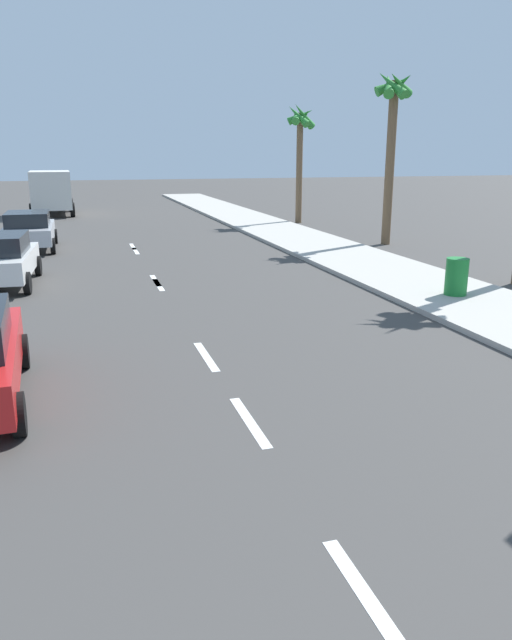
# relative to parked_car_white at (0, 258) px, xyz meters

# --- Properties ---
(ground_plane) EXTENTS (160.00, 160.00, 0.00)m
(ground_plane) POSITION_rel_parked_car_white_xyz_m (4.51, -3.09, -0.84)
(ground_plane) COLOR #423F3D
(sidewalk_strip) EXTENTS (3.60, 80.00, 0.14)m
(sidewalk_strip) POSITION_rel_parked_car_white_xyz_m (12.10, -1.09, -0.77)
(sidewalk_strip) COLOR #B2ADA3
(sidewalk_strip) RESTS_ON ground
(lane_stripe_2) EXTENTS (0.16, 1.80, 0.01)m
(lane_stripe_2) POSITION_rel_parked_car_white_xyz_m (4.51, -15.15, -0.83)
(lane_stripe_2) COLOR white
(lane_stripe_2) RESTS_ON ground
(lane_stripe_3) EXTENTS (0.16, 1.80, 0.01)m
(lane_stripe_3) POSITION_rel_parked_car_white_xyz_m (4.51, -11.26, -0.83)
(lane_stripe_3) COLOR white
(lane_stripe_3) RESTS_ON ground
(lane_stripe_4) EXTENTS (0.16, 1.80, 0.01)m
(lane_stripe_4) POSITION_rel_parked_car_white_xyz_m (4.51, -8.17, -0.83)
(lane_stripe_4) COLOR white
(lane_stripe_4) RESTS_ON ground
(lane_stripe_5) EXTENTS (0.16, 1.80, 0.01)m
(lane_stripe_5) POSITION_rel_parked_car_white_xyz_m (4.51, -1.19, -0.83)
(lane_stripe_5) COLOR white
(lane_stripe_5) RESTS_ON ground
(lane_stripe_6) EXTENTS (0.16, 1.80, 0.01)m
(lane_stripe_6) POSITION_rel_parked_car_white_xyz_m (4.51, -0.55, -0.83)
(lane_stripe_6) COLOR white
(lane_stripe_6) RESTS_ON ground
(lane_stripe_7) EXTENTS (0.16, 1.80, 0.01)m
(lane_stripe_7) POSITION_rel_parked_car_white_xyz_m (4.51, 5.68, -0.83)
(lane_stripe_7) COLOR white
(lane_stripe_7) RESTS_ON ground
(lane_stripe_8) EXTENTS (0.16, 1.80, 0.01)m
(lane_stripe_8) POSITION_rel_parked_car_white_xyz_m (4.51, 6.93, -0.83)
(lane_stripe_8) COLOR white
(lane_stripe_8) RESTS_ON ground
(parked_car_white) EXTENTS (2.11, 4.23, 1.57)m
(parked_car_white) POSITION_rel_parked_car_white_xyz_m (0.00, 0.00, 0.00)
(parked_car_white) COLOR white
(parked_car_white) RESTS_ON ground
(parked_car_silver) EXTENTS (2.08, 4.48, 1.57)m
(parked_car_silver) POSITION_rel_parked_car_white_xyz_m (0.36, 7.28, 0.00)
(parked_car_silver) COLOR #B7BABF
(parked_car_silver) RESTS_ON ground
(delivery_truck) EXTENTS (2.79, 6.30, 2.80)m
(delivery_truck) POSITION_rel_parked_car_white_xyz_m (0.84, 22.51, 0.67)
(delivery_truck) COLOR beige
(delivery_truck) RESTS_ON ground
(palm_tree_far) EXTENTS (1.78, 1.88, 7.35)m
(palm_tree_far) POSITION_rel_parked_car_white_xyz_m (15.28, 4.46, 4.53)
(palm_tree_far) COLOR brown
(palm_tree_far) RESTS_ON ground
(palm_tree_distant) EXTENTS (1.75, 1.89, 6.66)m
(palm_tree_distant) POSITION_rel_parked_car_white_xyz_m (14.59, 13.53, 4.11)
(palm_tree_distant) COLOR brown
(palm_tree_distant) RESTS_ON ground
(trash_bin_far) EXTENTS (0.60, 0.60, 1.00)m
(trash_bin_far) POSITION_rel_parked_car_white_xyz_m (12.03, -5.44, -0.20)
(trash_bin_far) COLOR #19722D
(trash_bin_far) RESTS_ON sidewalk_strip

